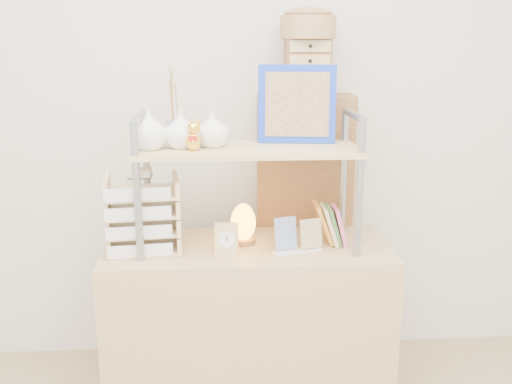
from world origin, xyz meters
TOP-DOWN VIEW (x-y plane):
  - desk at (0.00, 1.20)m, footprint 1.20×0.50m
  - cabinet at (0.29, 1.57)m, footprint 0.47×0.27m
  - hutch at (-0.08, 1.21)m, footprint 0.92×0.34m
  - letter_tray at (-0.43, 1.19)m, footprint 0.31×0.30m
  - salt_lamp at (-0.02, 1.23)m, footprint 0.12×0.11m
  - desk_clock at (-0.09, 1.10)m, footprint 0.10×0.05m
  - postcard_stand at (0.20, 1.12)m, footprint 0.21×0.11m
  - drawer_chest at (0.29, 1.55)m, footprint 0.20×0.16m
  - woven_basket at (0.29, 1.55)m, footprint 0.25×0.25m

SIDE VIEW (x-z plane):
  - desk at x=0.00m, z-range 0.00..0.75m
  - cabinet at x=0.29m, z-range 0.00..1.35m
  - postcard_stand at x=0.20m, z-range 0.72..0.86m
  - desk_clock at x=-0.09m, z-range 0.75..0.88m
  - salt_lamp at x=-0.02m, z-range 0.75..0.93m
  - letter_tray at x=-0.43m, z-range 0.72..1.06m
  - hutch at x=-0.08m, z-range 0.81..1.56m
  - drawer_chest at x=0.29m, z-range 1.35..1.60m
  - woven_basket at x=0.29m, z-range 1.60..1.70m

